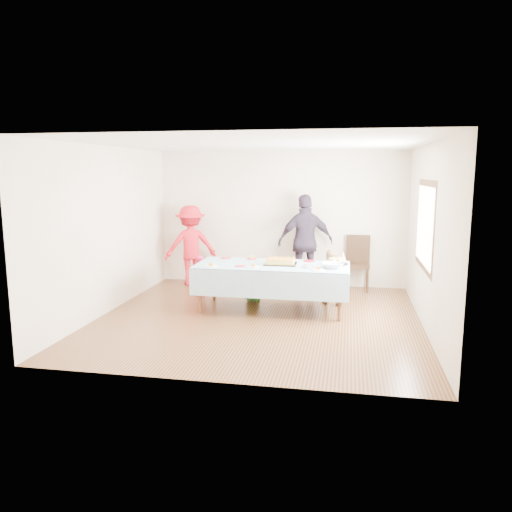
{
  "coord_description": "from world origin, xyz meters",
  "views": [
    {
      "loc": [
        1.36,
        -7.51,
        2.29
      ],
      "look_at": [
        -0.1,
        0.3,
        0.94
      ],
      "focal_mm": 35.0,
      "sensor_mm": 36.0,
      "label": 1
    }
  ],
  "objects": [
    {
      "name": "ground",
      "position": [
        0.0,
        0.0,
        0.0
      ],
      "size": [
        5.0,
        5.0,
        0.0
      ],
      "primitive_type": "plane",
      "color": "#422113",
      "rests_on": "ground"
    },
    {
      "name": "room_walls",
      "position": [
        0.05,
        0.0,
        1.77
      ],
      "size": [
        5.04,
        5.04,
        2.72
      ],
      "color": "beige",
      "rests_on": "ground"
    },
    {
      "name": "party_table",
      "position": [
        0.14,
        0.48,
        0.72
      ],
      "size": [
        2.5,
        1.1,
        0.78
      ],
      "color": "#522F1C",
      "rests_on": "ground"
    },
    {
      "name": "birthday_cake",
      "position": [
        0.27,
        0.52,
        0.82
      ],
      "size": [
        0.52,
        0.4,
        0.09
      ],
      "color": "black",
      "rests_on": "party_table"
    },
    {
      "name": "rolls_tray",
      "position": [
        1.18,
        0.69,
        0.83
      ],
      "size": [
        0.37,
        0.37,
        0.11
      ],
      "color": "black",
      "rests_on": "party_table"
    },
    {
      "name": "punch_bowl",
      "position": [
        1.13,
        0.34,
        0.82
      ],
      "size": [
        0.35,
        0.35,
        0.09
      ],
      "primitive_type": "imported",
      "color": "silver",
      "rests_on": "party_table"
    },
    {
      "name": "party_hat",
      "position": [
        1.28,
        0.94,
        0.87
      ],
      "size": [
        0.11,
        0.11,
        0.18
      ],
      "primitive_type": "cone",
      "color": "white",
      "rests_on": "party_table"
    },
    {
      "name": "fork_pile",
      "position": [
        0.72,
        0.28,
        0.81
      ],
      "size": [
        0.24,
        0.18,
        0.07
      ],
      "primitive_type": null,
      "color": "white",
      "rests_on": "party_table"
    },
    {
      "name": "plate_red_far_a",
      "position": [
        -0.76,
        0.9,
        0.79
      ],
      "size": [
        0.19,
        0.19,
        0.01
      ],
      "primitive_type": "cylinder",
      "color": "red",
      "rests_on": "party_table"
    },
    {
      "name": "plate_red_far_b",
      "position": [
        -0.29,
        0.92,
        0.79
      ],
      "size": [
        0.18,
        0.18,
        0.01
      ],
      "primitive_type": "cylinder",
      "color": "red",
      "rests_on": "party_table"
    },
    {
      "name": "plate_red_far_c",
      "position": [
        0.14,
        0.92,
        0.79
      ],
      "size": [
        0.19,
        0.19,
        0.01
      ],
      "primitive_type": "cylinder",
      "color": "red",
      "rests_on": "party_table"
    },
    {
      "name": "plate_red_far_d",
      "position": [
        0.72,
        0.88,
        0.79
      ],
      "size": [
        0.2,
        0.2,
        0.01
      ],
      "primitive_type": "cylinder",
      "color": "red",
      "rests_on": "party_table"
    },
    {
      "name": "plate_red_near",
      "position": [
        -0.34,
        0.22,
        0.79
      ],
      "size": [
        0.16,
        0.16,
        0.01
      ],
      "primitive_type": "cylinder",
      "color": "red",
      "rests_on": "party_table"
    },
    {
      "name": "plate_white_left",
      "position": [
        -0.8,
        0.12,
        0.79
      ],
      "size": [
        0.2,
        0.2,
        0.01
      ],
      "primitive_type": "cylinder",
      "color": "white",
      "rests_on": "party_table"
    },
    {
      "name": "plate_white_mid",
      "position": [
        -0.12,
        0.18,
        0.79
      ],
      "size": [
        0.2,
        0.2,
        0.01
      ],
      "primitive_type": "cylinder",
      "color": "white",
      "rests_on": "party_table"
    },
    {
      "name": "plate_white_right",
      "position": [
        0.91,
        0.12,
        0.79
      ],
      "size": [
        0.21,
        0.21,
        0.01
      ],
      "primitive_type": "cylinder",
      "color": "white",
      "rests_on": "party_table"
    },
    {
      "name": "dining_chair",
      "position": [
        1.55,
        2.28,
        0.59
      ],
      "size": [
        0.47,
        0.47,
        1.06
      ],
      "rotation": [
        0.0,
        0.0,
        -0.02
      ],
      "color": "black",
      "rests_on": "ground"
    },
    {
      "name": "toddler_left",
      "position": [
        -1.3,
        1.14,
        0.39
      ],
      "size": [
        0.3,
        0.22,
        0.78
      ],
      "primitive_type": "imported",
      "rotation": [
        0.0,
        0.0,
        3.03
      ],
      "color": "#E31C55",
      "rests_on": "ground"
    },
    {
      "name": "toddler_mid",
      "position": [
        -0.28,
        1.0,
        0.38
      ],
      "size": [
        0.43,
        0.35,
        0.76
      ],
      "primitive_type": "imported",
      "rotation": [
        0.0,
        0.0,
        2.83
      ],
      "color": "#2A6A23",
      "rests_on": "ground"
    },
    {
      "name": "toddler_right",
      "position": [
        1.06,
        1.09,
        0.48
      ],
      "size": [
        0.51,
        0.42,
        0.96
      ],
      "primitive_type": "imported",
      "rotation": [
        0.0,
        0.0,
        3.01
      ],
      "color": "#AB8150",
      "rests_on": "ground"
    },
    {
      "name": "adult_left",
      "position": [
        -1.79,
        2.12,
        0.81
      ],
      "size": [
        1.2,
        0.97,
        1.62
      ],
      "primitive_type": "imported",
      "rotation": [
        0.0,
        0.0,
        3.55
      ],
      "color": "red",
      "rests_on": "ground"
    },
    {
      "name": "adult_right",
      "position": [
        0.54,
        2.15,
        0.93
      ],
      "size": [
        1.18,
        0.78,
        1.86
      ],
      "primitive_type": "imported",
      "rotation": [
        0.0,
        0.0,
        3.47
      ],
      "color": "#342939",
      "rests_on": "ground"
    }
  ]
}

